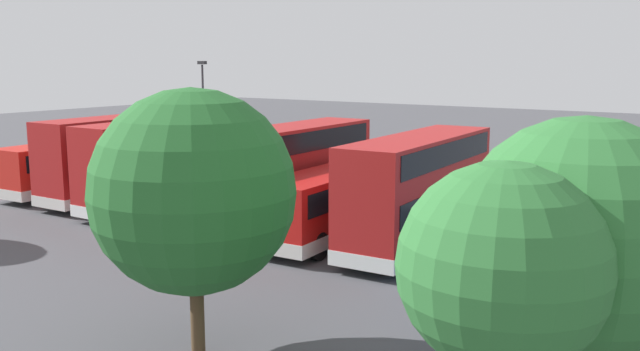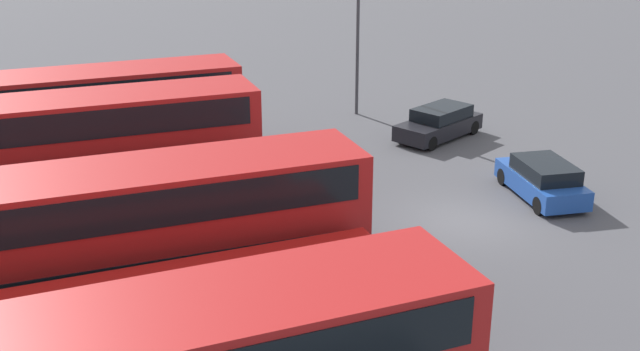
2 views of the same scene
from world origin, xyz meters
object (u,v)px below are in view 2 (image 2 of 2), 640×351
Objects in this scene: bus_single_deck_second at (160,346)px; waste_bin_yellow at (357,221)px; bus_double_decker_third at (139,249)px; bus_single_deck_seventh at (102,120)px; bus_single_deck_fourth at (112,225)px; car_hatchback_silver at (542,180)px; bus_double_decker_sixth at (101,127)px; car_small_green at (439,123)px; lamp_post_tall at (358,26)px; bus_double_decker_fifth at (100,158)px.

waste_bin_yellow is at bearing -45.68° from bus_single_deck_second.
bus_single_deck_seventh is (14.61, -0.13, -0.83)m from bus_double_decker_third.
bus_single_deck_fourth is 2.36× the size of car_hatchback_silver.
bus_double_decker_sixth is 14.95m from car_small_green.
bus_double_decker_sixth is 16.32m from car_hatchback_silver.
waste_bin_yellow is (7.18, -7.36, -1.15)m from bus_single_deck_second.
bus_double_decker_sixth reaches higher than waste_bin_yellow.
bus_single_deck_fourth is 2.14× the size of car_small_green.
bus_single_deck_fourth is at bearing 92.90° from waste_bin_yellow.
car_hatchback_silver is (7.96, -14.91, -0.92)m from bus_single_deck_second.
bus_single_deck_fourth is 11.02m from bus_single_deck_seventh.
car_hatchback_silver is 7.68m from car_small_green.
bus_single_deck_second is 14.10m from bus_double_decker_sixth.
bus_single_deck_seventh is 1.44× the size of lamp_post_tall.
bus_double_decker_fifth is (10.44, 0.39, 0.83)m from bus_single_deck_second.
bus_single_deck_seventh is at bearing -3.94° from bus_double_decker_fifth.
car_small_green is (5.20, -15.04, -1.75)m from bus_double_decker_fifth.
bus_single_deck_seventh is (3.72, -0.24, -0.83)m from bus_double_decker_sixth.
lamp_post_tall is (17.35, -12.59, 1.96)m from bus_double_decker_third.
bus_single_deck_second is 10.35m from waste_bin_yellow.
car_small_green is (-2.16, -14.53, -0.92)m from bus_single_deck_seventh.
bus_single_deck_seventh reaches higher than car_hatchback_silver.
bus_single_deck_seventh is at bearing 102.40° from lamp_post_tall.
car_small_green is at bearing -59.57° from bus_single_deck_fourth.
bus_single_deck_fourth is at bearing 136.64° from lamp_post_tall.
waste_bin_yellow is (-13.35, 5.22, -3.94)m from lamp_post_tall.
bus_double_decker_sixth reaches higher than car_hatchback_silver.
bus_single_deck_seventh is at bearing -0.52° from bus_double_decker_third.
bus_double_decker_fifth reaches higher than bus_single_deck_second.
bus_double_decker_fifth is 0.96× the size of bus_single_deck_seventh.
car_hatchback_silver is at bearing -61.90° from bus_single_deck_second.
bus_double_decker_third is 10.89m from bus_double_decker_sixth.
bus_single_deck_fourth is at bearing 177.71° from bus_double_decker_sixth.
bus_single_deck_second is 1.06× the size of bus_single_deck_fourth.
waste_bin_yellow is at bearing -87.10° from bus_single_deck_fourth.
bus_single_deck_second is 11.41× the size of waste_bin_yellow.
bus_double_decker_fifth is at bearing 176.06° from bus_single_deck_seventh.
bus_single_deck_seventh is 2.50× the size of car_hatchback_silver.
bus_double_decker_fifth is at bearing -0.30° from bus_single_deck_fourth.
lamp_post_tall reaches higher than bus_single_deck_fourth.
car_small_green is (7.67, 0.26, 0.00)m from car_hatchback_silver.
lamp_post_tall reaches higher than waste_bin_yellow.
bus_single_deck_second is 1.05× the size of bus_double_decker_sixth.
bus_double_decker_third is at bearing 118.49° from waste_bin_yellow.
bus_single_deck_fourth is 0.98× the size of bus_double_decker_sixth.
car_hatchback_silver is (-9.83, -14.79, -0.92)m from bus_single_deck_seventh.
car_small_green is at bearing 1.93° from car_hatchback_silver.
lamp_post_tall is at bearing 23.02° from car_small_green.
bus_single_deck_seventh is 17.79m from car_hatchback_silver.
car_small_green is 6.49m from lamp_post_tall.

